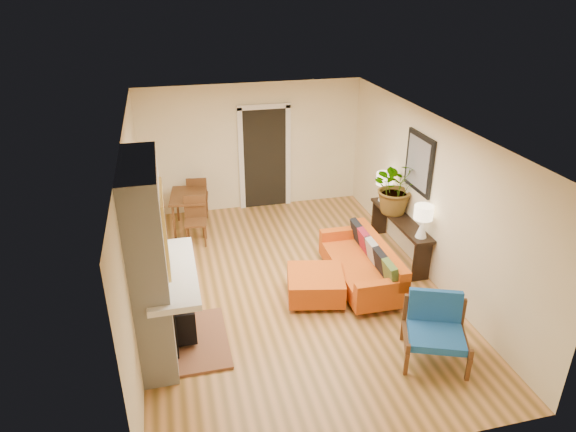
# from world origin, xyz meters

# --- Properties ---
(room_shell) EXTENTS (6.50, 6.50, 6.50)m
(room_shell) POSITION_xyz_m (0.60, 2.63, 1.24)
(room_shell) COLOR tan
(room_shell) RESTS_ON ground
(fireplace) EXTENTS (1.09, 1.68, 2.60)m
(fireplace) POSITION_xyz_m (-2.00, -1.00, 1.24)
(fireplace) COLOR white
(fireplace) RESTS_ON ground
(sofa) EXTENTS (0.83, 1.90, 0.74)m
(sofa) POSITION_xyz_m (1.17, -0.14, 0.33)
(sofa) COLOR silver
(sofa) RESTS_ON ground
(ottoman) EXTENTS (0.99, 0.99, 0.42)m
(ottoman) POSITION_xyz_m (0.28, -0.39, 0.24)
(ottoman) COLOR silver
(ottoman) RESTS_ON ground
(blue_chair) EXTENTS (1.02, 1.01, 0.83)m
(blue_chair) POSITION_xyz_m (1.40, -1.96, 0.45)
(blue_chair) COLOR brown
(blue_chair) RESTS_ON ground
(dining_table) EXTENTS (0.82, 1.66, 0.88)m
(dining_table) POSITION_xyz_m (-1.32, 2.45, 0.58)
(dining_table) COLOR brown
(dining_table) RESTS_ON ground
(console_table) EXTENTS (0.34, 1.85, 0.72)m
(console_table) POSITION_xyz_m (2.07, 0.54, 0.58)
(console_table) COLOR black
(console_table) RESTS_ON ground
(lamp_near) EXTENTS (0.30, 0.30, 0.54)m
(lamp_near) POSITION_xyz_m (2.07, -0.18, 1.06)
(lamp_near) COLOR white
(lamp_near) RESTS_ON console_table
(lamp_far) EXTENTS (0.30, 0.30, 0.54)m
(lamp_far) POSITION_xyz_m (2.07, 1.31, 1.06)
(lamp_far) COLOR white
(lamp_far) RESTS_ON console_table
(houseplant) EXTENTS (0.92, 0.82, 0.97)m
(houseplant) POSITION_xyz_m (2.06, 0.78, 1.21)
(houseplant) COLOR #1E5919
(houseplant) RESTS_ON console_table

